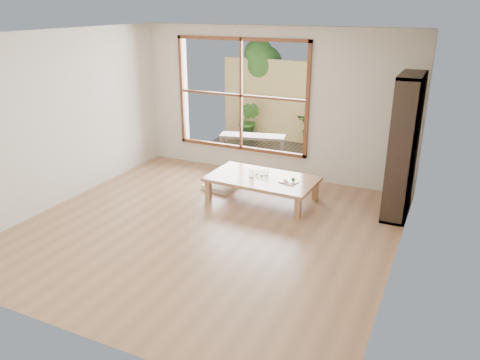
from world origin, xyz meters
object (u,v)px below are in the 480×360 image
at_px(low_table, 262,180).
at_px(bookshelf, 404,147).
at_px(garden_bench, 253,138).
at_px(food_tray, 289,181).

xyz_separation_m(low_table, bookshelf, (2.01, 0.37, 0.70)).
bearing_deg(garden_bench, food_tray, -66.83).
height_order(low_table, garden_bench, garden_bench).
bearing_deg(food_tray, low_table, -169.26).
xyz_separation_m(food_tray, garden_bench, (-1.51, 2.04, -0.01)).
height_order(bookshelf, garden_bench, bookshelf).
distance_m(bookshelf, garden_bench, 3.54).
bearing_deg(bookshelf, food_tray, -165.67).
relative_size(low_table, garden_bench, 1.27).
distance_m(low_table, bookshelf, 2.17).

